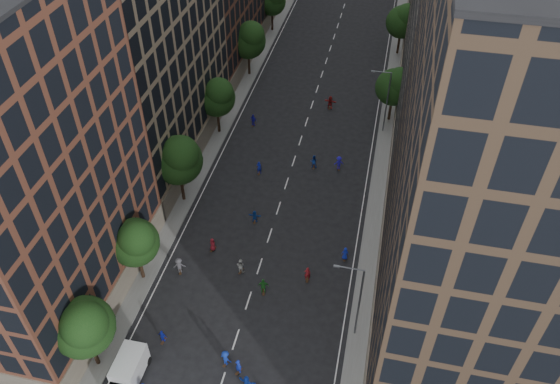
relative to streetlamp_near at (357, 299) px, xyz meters
The scene contains 34 objects.
ground 30.30m from the streetlamp_near, 110.32° to the left, with size 240.00×240.00×0.00m, color black.
sidewalk_left 42.27m from the streetlamp_near, 122.21° to the left, with size 4.00×105.00×0.15m, color slate.
sidewalk_right 35.90m from the streetlamp_near, 87.37° to the left, with size 4.00×105.00×0.15m, color slate.
bldg_left_a 30.99m from the streetlamp_near, behind, with size 14.00×22.00×30.00m, color brown.
bldg_left_b 39.13m from the streetlamp_near, 141.93° to the left, with size 14.00×26.00×34.00m, color #927C60.
bldg_right_a 15.75m from the streetlamp_near, 19.17° to the left, with size 14.00×30.00×36.00m, color #453325.
bldg_right_b 35.03m from the streetlamp_near, 74.90° to the left, with size 14.00×28.00×33.00m, color #625950.
tree_left_0 22.89m from the streetlamp_near, 159.12° to the right, with size 5.20×5.20×8.83m.
tree_left_1 21.47m from the streetlamp_near, behind, with size 4.80×4.80×8.21m.
tree_left_2 25.48m from the streetlamp_near, 147.07° to the left, with size 5.60×5.60×9.45m.
tree_left_3 35.12m from the streetlamp_near, 127.52° to the left, with size 5.00×5.00×8.58m.
tree_left_4 48.78m from the streetlamp_near, 115.99° to the left, with size 5.40×5.40×9.08m.
tree_left_5 63.57m from the streetlamp_near, 109.66° to the left, with size 4.80×4.80×8.33m.
tree_right_a 35.87m from the streetlamp_near, 88.38° to the left, with size 5.00×5.00×8.39m.
tree_right_b 55.86m from the streetlamp_near, 88.95° to the left, with size 5.20×5.20×8.83m.
streetlamp_near is the anchor object (origin of this frame).
streetlamp_far 33.00m from the streetlamp_near, 90.00° to the left, with size 2.64×0.22×9.06m.
cargo_van 20.59m from the streetlamp_near, 153.93° to the right, with size 2.27×4.78×2.53m.
skater_1 11.84m from the streetlamp_near, 146.50° to the right, with size 0.64×0.42×1.75m, color #152BB2.
skater_3 12.64m from the streetlamp_near, 152.04° to the right, with size 1.13×0.65×1.74m, color #1430A3.
skater_4 17.95m from the streetlamp_near, 164.62° to the right, with size 0.88×0.37×1.50m, color #1523B2.
skater_5 11.80m from the streetlamp_near, 137.54° to the right, with size 1.56×0.50×1.68m, color #1435A5.
skater_6 17.88m from the streetlamp_near, 155.65° to the left, with size 0.77×0.50×1.58m, color maroon.
skater_7 8.59m from the streetlamp_near, 134.45° to the left, with size 0.65×0.42×1.78m, color maroon.
skater_8 13.71m from the streetlamp_near, 157.90° to the left, with size 0.85×0.67×1.76m, color beige.
skater_9 18.96m from the streetlamp_near, 169.14° to the left, with size 1.23×0.71×1.91m, color #4A484E.
skater_10 10.45m from the streetlamp_near, 163.03° to the left, with size 1.12×0.46×1.90m, color #217024.
skater_11 18.03m from the streetlamp_near, 135.56° to the left, with size 1.43×0.45×1.54m, color #123C99.
skater_12 10.14m from the streetlamp_near, 101.80° to the left, with size 0.75×0.49×1.53m, color #1524AA.
skater_13 25.35m from the streetlamp_near, 124.31° to the left, with size 0.65×0.42×1.77m, color #1421A9.
skater_14 24.88m from the streetlamp_near, 108.31° to the left, with size 0.87×0.68×1.78m, color #1438A2.
skater_15 24.46m from the streetlamp_near, 100.95° to the left, with size 1.19×0.68×1.84m, color #2117BB.
skater_16 35.38m from the streetlamp_near, 119.69° to the left, with size 1.02×0.42×1.73m, color #1815AF.
skater_17 38.15m from the streetlamp_near, 101.72° to the left, with size 1.79×0.57×1.93m, color #A61B1B.
Camera 1 is at (10.12, -17.81, 43.58)m, focal length 35.00 mm.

